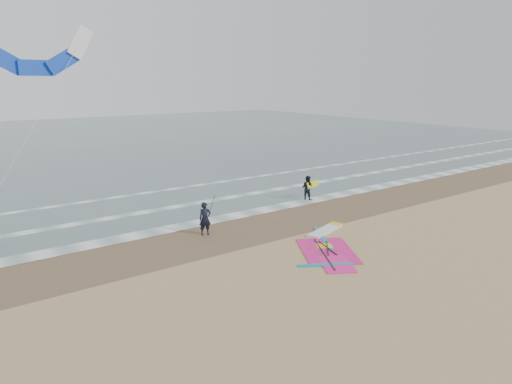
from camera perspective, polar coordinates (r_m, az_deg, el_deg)
ground at (r=20.64m, az=10.16°, el=-8.32°), size 120.00×120.00×0.00m
sea_water at (r=63.20m, az=-22.87°, el=5.71°), size 120.00×80.00×0.02m
wet_sand_band at (r=24.90m, az=0.23°, el=-4.20°), size 120.00×5.00×0.01m
foam_waterline at (r=28.45m, az=-5.04°, el=-1.89°), size 120.00×9.15×0.02m
windsurf_rig at (r=22.22m, az=8.97°, el=-6.54°), size 5.72×5.41×0.14m
person_standing at (r=23.33m, az=-6.39°, el=-3.34°), size 0.71×0.55×1.71m
person_walking at (r=30.18m, az=6.42°, el=0.52°), size 0.89×0.97×1.62m
held_pole at (r=23.35m, az=-5.77°, el=-2.28°), size 0.17×0.86×1.82m
carried_kiteboard at (r=30.33m, az=7.12°, el=0.98°), size 1.30×0.51×0.39m
surf_kite at (r=27.86m, az=-26.04°, el=15.21°), size 7.14×4.00×9.47m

